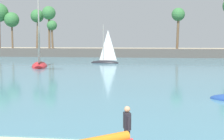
# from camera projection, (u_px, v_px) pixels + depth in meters

# --- Properties ---
(sea) EXTENTS (220.00, 94.97, 0.06)m
(sea) POSITION_uv_depth(u_px,v_px,m) (125.00, 59.00, 59.19)
(sea) COLOR teal
(sea) RESTS_ON ground
(palm_headland) EXTENTS (81.60, 6.02, 12.68)m
(palm_headland) POSITION_uv_depth(u_px,v_px,m) (124.00, 42.00, 66.42)
(palm_headland) COLOR #514C47
(palm_headland) RESTS_ON ground
(person_at_waterline) EXTENTS (0.30, 0.52, 1.67)m
(person_at_waterline) POSITION_uv_depth(u_px,v_px,m) (127.00, 128.00, 10.56)
(person_at_waterline) COLOR #23232D
(person_at_waterline) RESTS_ON ground
(sailboat_mid_bay) EXTENTS (4.02, 7.29, 10.12)m
(sailboat_mid_bay) POSITION_uv_depth(u_px,v_px,m) (39.00, 60.00, 42.82)
(sailboat_mid_bay) COLOR red
(sailboat_mid_bay) RESTS_ON sea
(sailboat_far_left) EXTENTS (4.70, 1.93, 6.63)m
(sailboat_far_left) POSITION_uv_depth(u_px,v_px,m) (105.00, 59.00, 49.20)
(sailboat_far_left) COLOR black
(sailboat_far_left) RESTS_ON sea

